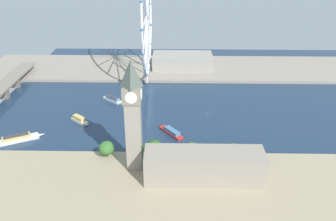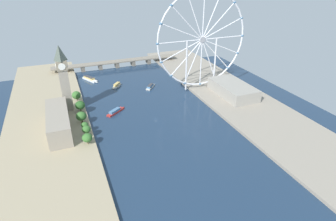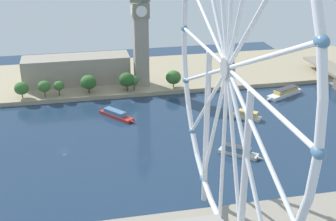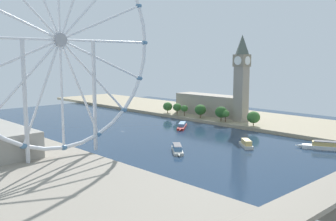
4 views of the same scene
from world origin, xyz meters
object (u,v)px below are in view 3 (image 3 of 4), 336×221
at_px(tour_boat_0, 246,115).
at_px(tour_boat_2, 238,151).
at_px(tour_boat_3, 116,115).
at_px(tour_boat_1, 284,93).
at_px(clock_tower, 141,30).
at_px(parliament_block, 77,70).
at_px(ferris_wheel, 227,70).

distance_m(tour_boat_0, tour_boat_2, 50.73).
bearing_deg(tour_boat_3, tour_boat_1, 58.53).
xyz_separation_m(clock_tower, tour_boat_1, (38.01, 98.87, -41.86)).
xyz_separation_m(parliament_block, tour_boat_2, (130.11, 82.59, -11.24)).
bearing_deg(tour_boat_1, ferris_wheel, 29.32).
xyz_separation_m(clock_tower, parliament_block, (-13.17, -47.65, -30.88)).
xyz_separation_m(ferris_wheel, tour_boat_2, (-64.80, 31.67, -69.32)).
bearing_deg(tour_boat_2, tour_boat_0, 103.70).
relative_size(clock_tower, parliament_block, 1.00).
xyz_separation_m(clock_tower, tour_boat_2, (116.95, 34.94, -42.12)).
distance_m(parliament_block, tour_boat_3, 69.79).
height_order(ferris_wheel, tour_boat_3, ferris_wheel).
relative_size(clock_tower, tour_boat_2, 3.57).
height_order(clock_tower, tour_boat_2, clock_tower).
relative_size(clock_tower, tour_boat_1, 2.30).
bearing_deg(clock_tower, tour_boat_0, 38.67).
relative_size(parliament_block, tour_boat_1, 2.30).
bearing_deg(clock_tower, tour_boat_2, 16.64).
bearing_deg(tour_boat_3, tour_boat_2, 4.77).
height_order(clock_tower, tour_boat_3, clock_tower).
bearing_deg(tour_boat_3, ferris_wheel, -25.58).
xyz_separation_m(clock_tower, tour_boat_0, (71.30, 57.07, -42.00)).
distance_m(tour_boat_2, tour_boat_3, 88.48).
xyz_separation_m(ferris_wheel, tour_boat_0, (-110.45, 53.80, -69.20)).
bearing_deg(tour_boat_1, tour_boat_0, 11.48).
bearing_deg(clock_tower, ferris_wheel, 1.03).
xyz_separation_m(clock_tower, tour_boat_3, (51.82, -24.95, -42.34)).
distance_m(ferris_wheel, tour_boat_3, 150.05).
bearing_deg(tour_boat_0, parliament_block, 1.28).
bearing_deg(tour_boat_2, tour_boat_1, 90.56).
relative_size(ferris_wheel, tour_boat_3, 5.00).
height_order(parliament_block, tour_boat_1, parliament_block).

